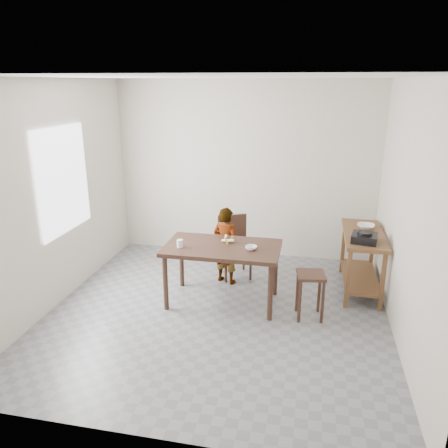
% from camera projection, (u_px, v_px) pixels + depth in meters
% --- Properties ---
extents(floor, '(4.00, 4.00, 0.04)m').
position_uv_depth(floor, '(217.00, 314.00, 5.26)').
color(floor, slate).
rests_on(floor, ground).
extents(ceiling, '(4.00, 4.00, 0.04)m').
position_uv_depth(ceiling, '(216.00, 75.00, 4.41)').
color(ceiling, white).
rests_on(ceiling, wall_back).
extents(wall_back, '(4.00, 0.04, 2.70)m').
position_uv_depth(wall_back, '(245.00, 170.00, 6.72)').
color(wall_back, beige).
rests_on(wall_back, ground).
extents(wall_front, '(4.00, 0.04, 2.70)m').
position_uv_depth(wall_front, '(152.00, 284.00, 2.96)').
color(wall_front, beige).
rests_on(wall_front, ground).
extents(wall_left, '(0.04, 4.00, 2.70)m').
position_uv_depth(wall_left, '(52.00, 196.00, 5.22)').
color(wall_left, beige).
rests_on(wall_left, ground).
extents(wall_right, '(0.04, 4.00, 2.70)m').
position_uv_depth(wall_right, '(410.00, 216.00, 4.45)').
color(wall_right, beige).
rests_on(wall_right, ground).
extents(window_pane, '(0.02, 1.10, 1.30)m').
position_uv_depth(window_pane, '(64.00, 180.00, 5.35)').
color(window_pane, silver).
rests_on(window_pane, wall_left).
extents(dining_table, '(1.40, 0.80, 0.75)m').
position_uv_depth(dining_table, '(222.00, 274.00, 5.42)').
color(dining_table, '#382118').
rests_on(dining_table, floor).
extents(prep_counter, '(0.50, 1.20, 0.80)m').
position_uv_depth(prep_counter, '(361.00, 262.00, 5.73)').
color(prep_counter, brown).
rests_on(prep_counter, floor).
extents(child, '(0.46, 0.37, 1.07)m').
position_uv_depth(child, '(226.00, 245.00, 5.92)').
color(child, silver).
rests_on(child, floor).
extents(dining_chair, '(0.55, 0.55, 0.86)m').
position_uv_depth(dining_chair, '(235.00, 248.00, 6.13)').
color(dining_chair, '#382118').
rests_on(dining_chair, floor).
extents(stool, '(0.36, 0.36, 0.56)m').
position_uv_depth(stool, '(310.00, 295.00, 5.09)').
color(stool, '#382118').
rests_on(stool, floor).
extents(glass_tumbler, '(0.09, 0.09, 0.09)m').
position_uv_depth(glass_tumbler, '(180.00, 243.00, 5.25)').
color(glass_tumbler, white).
rests_on(glass_tumbler, dining_table).
extents(small_bowl, '(0.17, 0.17, 0.04)m').
position_uv_depth(small_bowl, '(251.00, 248.00, 5.19)').
color(small_bowl, white).
rests_on(small_bowl, dining_table).
extents(banana, '(0.18, 0.13, 0.06)m').
position_uv_depth(banana, '(228.00, 240.00, 5.40)').
color(banana, '#FECD5B').
rests_on(banana, dining_table).
extents(serving_bowl, '(0.25, 0.25, 0.06)m').
position_uv_depth(serving_bowl, '(366.00, 226.00, 5.77)').
color(serving_bowl, white).
rests_on(serving_bowl, prep_counter).
extents(gas_burner, '(0.34, 0.34, 0.10)m').
position_uv_depth(gas_burner, '(365.00, 238.00, 5.28)').
color(gas_burner, black).
rests_on(gas_burner, prep_counter).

